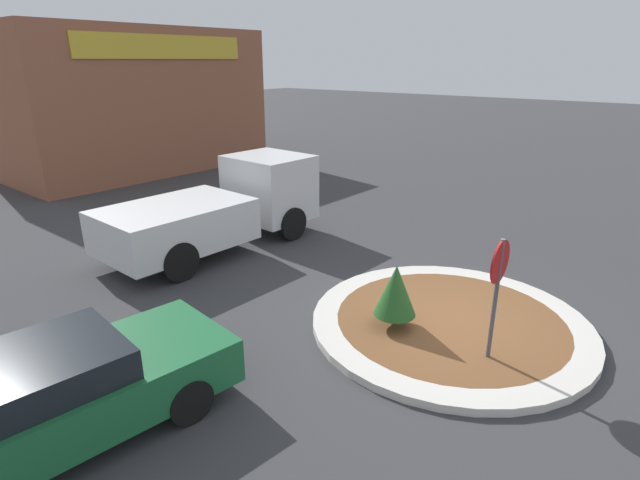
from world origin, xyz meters
TOP-DOWN VIEW (x-y plane):
  - ground_plane at (0.00, 0.00)m, footprint 120.00×120.00m
  - traffic_island at (0.00, 0.00)m, footprint 5.14×5.14m
  - stop_sign at (-0.76, -1.03)m, footprint 0.70×0.07m
  - island_shrub at (-0.89, 0.67)m, footprint 0.76×0.76m
  - utility_truck at (0.18, 6.60)m, footprint 5.90×2.43m
  - storefront_building at (4.44, 17.75)m, footprint 10.73×6.07m
  - parked_sedan_green at (-6.06, 2.58)m, footprint 4.79×2.33m

SIDE VIEW (x-z plane):
  - ground_plane at x=0.00m, z-range 0.00..0.00m
  - traffic_island at x=0.00m, z-range 0.00..0.14m
  - parked_sedan_green at x=-6.06m, z-range 0.03..1.38m
  - island_shrub at x=-0.89m, z-range 0.27..1.46m
  - utility_truck at x=0.18m, z-range -0.03..2.17m
  - stop_sign at x=-0.76m, z-range 0.42..2.60m
  - storefront_building at x=4.44m, z-range 0.00..6.00m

